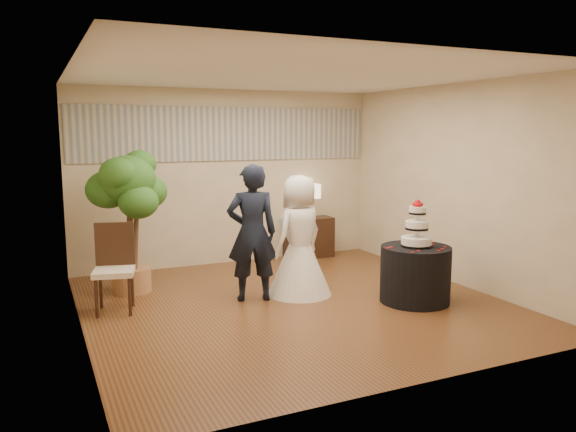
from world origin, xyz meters
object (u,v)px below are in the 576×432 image
cake_table (415,274)px  wedding_cake (417,223)px  table_lamp (309,201)px  bride (300,235)px  groom (252,233)px  console (309,237)px  side_chair (114,269)px  ficus_tree (129,221)px

cake_table → wedding_cake: bearing=0.0°
cake_table → table_lamp: size_ratio=1.51×
cake_table → table_lamp: bearing=91.3°
wedding_cake → bride: bearing=142.1°
groom → bride: groom is taller
cake_table → table_lamp: 2.92m
table_lamp → console: bearing=0.0°
groom → wedding_cake: bearing=166.5°
bride → table_lamp: bride is taller
groom → side_chair: groom is taller
wedding_cake → side_chair: bearing=161.8°
wedding_cake → console: (-0.07, 2.85, -0.67)m
table_lamp → bride: bearing=-119.9°
groom → side_chair: bearing=6.0°
table_lamp → side_chair: size_ratio=0.55×
console → ficus_tree: size_ratio=0.42×
ficus_tree → wedding_cake: bearing=-31.5°
table_lamp → ficus_tree: ficus_tree is taller
cake_table → ficus_tree: size_ratio=0.45×
groom → side_chair: (-1.67, 0.22, -0.35)m
cake_table → wedding_cake: 0.65m
cake_table → console: (-0.07, 2.85, -0.02)m
groom → cake_table: 2.12m
ficus_tree → side_chair: 0.97m
wedding_cake → ficus_tree: bearing=148.5°
ficus_tree → table_lamp: bearing=16.1°
groom → ficus_tree: ficus_tree is taller
groom → table_lamp: 2.61m
cake_table → ficus_tree: 3.78m
bride → console: (1.11, 1.93, -0.45)m
table_lamp → ficus_tree: bearing=-163.9°
ficus_tree → side_chair: bearing=-111.9°
bride → ficus_tree: bearing=-48.9°
bride → cake_table: size_ratio=1.81×
console → table_lamp: table_lamp is taller
groom → console: groom is taller
groom → side_chair: size_ratio=1.66×
table_lamp → wedding_cake: bearing=-88.7°
side_chair → groom: bearing=6.3°
console → bride: bearing=-118.6°
wedding_cake → console: bearing=91.3°
cake_table → wedding_cake: wedding_cake is taller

